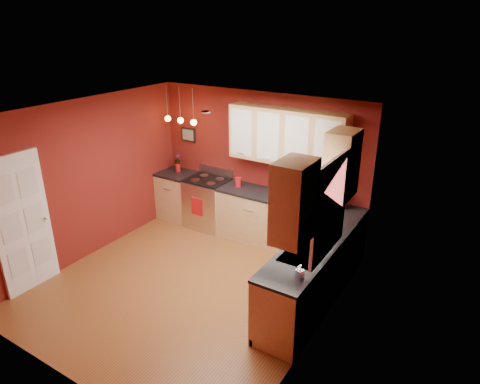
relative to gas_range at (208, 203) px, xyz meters
The scene contains 27 objects.
floor 2.08m from the gas_range, 62.94° to the right, with size 4.20×4.20×0.00m, color brown.
ceiling 2.93m from the gas_range, 62.94° to the right, with size 4.00×4.20×0.02m, color #EEE7CF.
wall_back 1.27m from the gas_range, 18.02° to the left, with size 4.00×0.02×2.60m, color maroon.
wall_front 4.09m from the gas_range, 76.73° to the right, with size 4.00×0.02×2.60m, color maroon.
wall_left 2.25m from the gas_range, 120.95° to the right, with size 0.02×4.20×2.60m, color maroon.
wall_right 3.53m from the gas_range, 31.66° to the right, with size 0.02×4.20×2.60m, color maroon.
base_cabinets_back_left 0.73m from the gas_range, behind, with size 0.70×0.60×0.90m, color tan.
base_cabinets_back_right 1.65m from the gas_range, ahead, with size 2.54×0.60×0.90m, color tan.
base_cabinets_right 2.95m from the gas_range, 27.27° to the right, with size 0.60×2.10×0.90m, color tan.
counter_back_left 0.85m from the gas_range, behind, with size 0.70×0.62×0.04m, color black.
counter_back_right 1.71m from the gas_range, ahead, with size 2.54×0.62×0.04m, color black.
counter_right 2.98m from the gas_range, 27.27° to the right, with size 0.62×2.10×0.04m, color black.
gas_range is the anchor object (origin of this frame).
dishwasher_front 2.04m from the gas_range, ahead, with size 0.60×0.02×0.80m, color silver.
sink 3.05m from the gas_range, 29.78° to the right, with size 0.50×0.70×0.33m.
window 3.48m from the gas_range, 27.40° to the right, with size 0.06×1.02×1.22m.
door_left_wall 3.22m from the gas_range, 109.27° to the right, with size 0.12×0.82×2.05m.
upper_cabinets_back 2.12m from the gas_range, ahead, with size 2.00×0.35×0.90m, color tan.
upper_cabinets_right 3.45m from the gas_range, 28.26° to the right, with size 0.35×1.95×0.90m, color tan.
wall_picture 1.36m from the gas_range, 156.09° to the left, with size 0.32×0.03×0.26m, color black.
pendant_lights 1.62m from the gas_range, behind, with size 0.71×0.11×0.66m.
red_canister 0.86m from the gas_range, ahead, with size 0.11×0.11×0.17m.
red_vase 0.95m from the gas_range, behind, with size 0.10×0.10×0.16m, color #AB1215.
flowers 1.05m from the gas_range, behind, with size 0.11×0.11×0.20m, color #AB1215.
coffee_maker 2.57m from the gas_range, ahead, with size 0.22×0.22×0.26m.
soap_pump 3.51m from the gas_range, 36.23° to the right, with size 0.08×0.08×0.17m, color white.
dish_towel 0.33m from the gas_range, 93.00° to the right, with size 0.24×0.02×0.33m, color #AB1215.
Camera 1 is at (3.51, -4.16, 3.74)m, focal length 32.00 mm.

